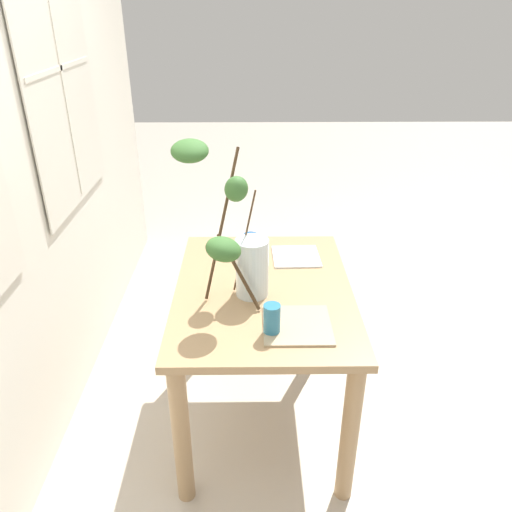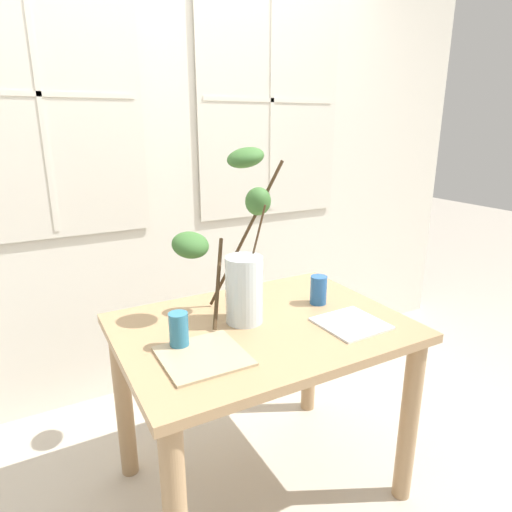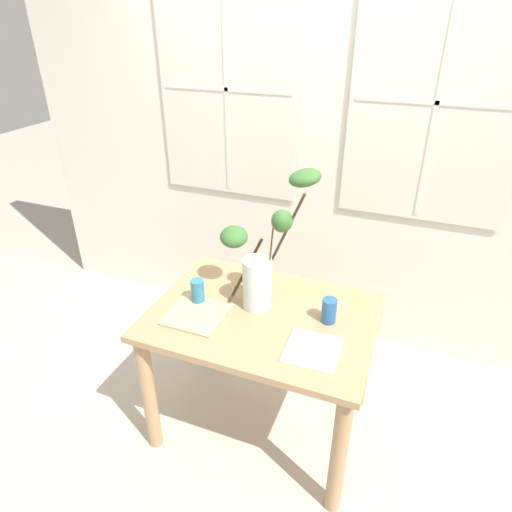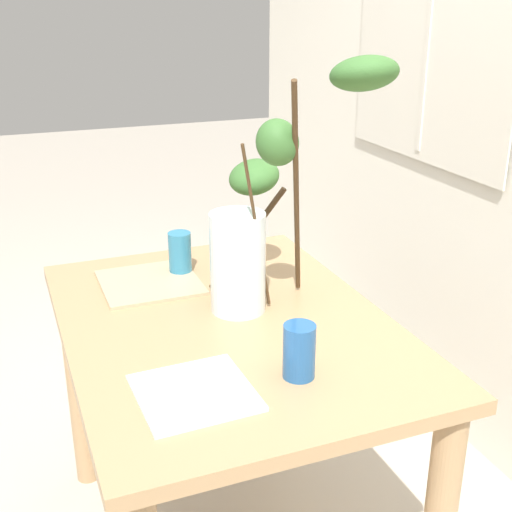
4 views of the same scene
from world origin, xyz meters
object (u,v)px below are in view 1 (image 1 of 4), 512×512
at_px(drinking_glass_blue_right, 250,245).
at_px(drinking_glass_blue_left, 272,319).
at_px(dining_table, 263,314).
at_px(vase_with_branches, 236,241).
at_px(plate_square_right, 296,256).
at_px(plate_square_left, 297,325).

bearing_deg(drinking_glass_blue_right, drinking_glass_blue_left, -172.80).
height_order(dining_table, vase_with_branches, vase_with_branches).
xyz_separation_m(vase_with_branches, plate_square_right, (0.34, -0.29, -0.26)).
bearing_deg(plate_square_right, drinking_glass_blue_left, 166.90).
relative_size(plate_square_left, plate_square_right, 1.17).
height_order(drinking_glass_blue_right, plate_square_left, drinking_glass_blue_right).
relative_size(drinking_glass_blue_right, plate_square_left, 0.45).
distance_m(dining_table, vase_with_branches, 0.43).
relative_size(dining_table, plate_square_left, 4.00).
bearing_deg(dining_table, drinking_glass_blue_right, 10.67).
height_order(drinking_glass_blue_left, plate_square_left, drinking_glass_blue_left).
xyz_separation_m(drinking_glass_blue_left, drinking_glass_blue_right, (0.66, 0.08, -0.00)).
xyz_separation_m(drinking_glass_blue_right, plate_square_right, (-0.01, -0.23, -0.06)).
xyz_separation_m(drinking_glass_blue_left, plate_square_left, (0.04, -0.11, -0.06)).
bearing_deg(plate_square_left, dining_table, 23.23).
bearing_deg(plate_square_left, drinking_glass_blue_left, 112.86).
xyz_separation_m(dining_table, plate_square_right, (0.30, -0.17, 0.15)).
bearing_deg(drinking_glass_blue_right, dining_table, -169.33).
height_order(drinking_glass_blue_left, plate_square_right, drinking_glass_blue_left).
height_order(vase_with_branches, plate_square_right, vase_with_branches).
xyz_separation_m(drinking_glass_blue_left, plate_square_right, (0.65, -0.15, -0.06)).
xyz_separation_m(vase_with_branches, drinking_glass_blue_right, (0.36, -0.06, -0.20)).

